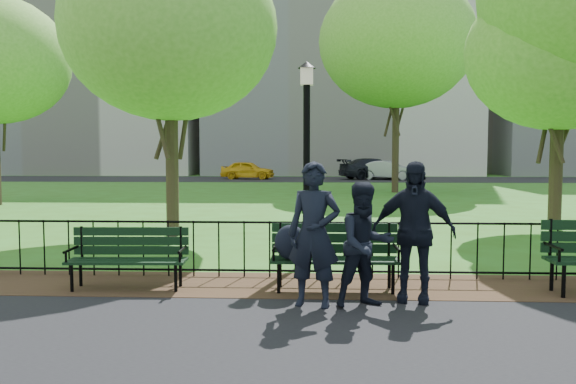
{
  "coord_description": "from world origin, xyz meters",
  "views": [
    {
      "loc": [
        -0.31,
        -6.65,
        1.96
      ],
      "look_at": [
        -0.69,
        1.5,
        1.39
      ],
      "focal_mm": 35.0,
      "sensor_mm": 36.0,
      "label": 1
    }
  ],
  "objects_px": {
    "person_right": "(413,231)",
    "sedan_dark": "(374,169)",
    "park_bench_main": "(314,246)",
    "tree_far_e": "(397,42)",
    "lamppost": "(307,154)",
    "taxi": "(248,170)",
    "person_left": "(314,234)",
    "person_mid": "(365,245)",
    "sedan_silver": "(388,170)",
    "park_bench_left_a": "(129,251)",
    "tree_near_w": "(170,29)",
    "tree_near_e": "(560,52)"
  },
  "relations": [
    {
      "from": "person_right",
      "to": "sedan_dark",
      "type": "xyz_separation_m",
      "value": [
        3.16,
        34.52,
        -0.15
      ]
    },
    {
      "from": "park_bench_main",
      "to": "tree_far_e",
      "type": "height_order",
      "value": "tree_far_e"
    },
    {
      "from": "lamppost",
      "to": "taxi",
      "type": "distance_m",
      "value": 31.97
    },
    {
      "from": "park_bench_main",
      "to": "person_left",
      "type": "xyz_separation_m",
      "value": [
        0.01,
        -0.78,
        0.28
      ]
    },
    {
      "from": "person_mid",
      "to": "person_right",
      "type": "xyz_separation_m",
      "value": [
        0.65,
        0.3,
        0.13
      ]
    },
    {
      "from": "lamppost",
      "to": "person_left",
      "type": "relative_size",
      "value": 1.93
    },
    {
      "from": "taxi",
      "to": "person_right",
      "type": "bearing_deg",
      "value": -162.38
    },
    {
      "from": "person_mid",
      "to": "person_right",
      "type": "distance_m",
      "value": 0.73
    },
    {
      "from": "park_bench_main",
      "to": "person_mid",
      "type": "xyz_separation_m",
      "value": [
        0.66,
        -0.78,
        0.15
      ]
    },
    {
      "from": "person_left",
      "to": "tree_far_e",
      "type": "bearing_deg",
      "value": 92.15
    },
    {
      "from": "person_left",
      "to": "sedan_silver",
      "type": "relative_size",
      "value": 0.44
    },
    {
      "from": "lamppost",
      "to": "person_left",
      "type": "xyz_separation_m",
      "value": [
        0.14,
        -2.88,
        -1.0
      ]
    },
    {
      "from": "person_mid",
      "to": "sedan_dark",
      "type": "relative_size",
      "value": 0.3
    },
    {
      "from": "tree_far_e",
      "to": "person_left",
      "type": "distance_m",
      "value": 22.32
    },
    {
      "from": "taxi",
      "to": "sedan_silver",
      "type": "bearing_deg",
      "value": -86.37
    },
    {
      "from": "park_bench_main",
      "to": "person_left",
      "type": "height_order",
      "value": "person_left"
    },
    {
      "from": "lamppost",
      "to": "taxi",
      "type": "bearing_deg",
      "value": 98.65
    },
    {
      "from": "sedan_silver",
      "to": "sedan_dark",
      "type": "xyz_separation_m",
      "value": [
        -0.9,
        1.03,
        0.08
      ]
    },
    {
      "from": "park_bench_left_a",
      "to": "person_right",
      "type": "bearing_deg",
      "value": -10.07
    },
    {
      "from": "park_bench_main",
      "to": "sedan_silver",
      "type": "xyz_separation_m",
      "value": [
        5.36,
        33.02,
        0.05
      ]
    },
    {
      "from": "park_bench_main",
      "to": "sedan_silver",
      "type": "distance_m",
      "value": 33.46
    },
    {
      "from": "park_bench_main",
      "to": "sedan_dark",
      "type": "height_order",
      "value": "sedan_dark"
    },
    {
      "from": "tree_near_w",
      "to": "taxi",
      "type": "height_order",
      "value": "tree_near_w"
    },
    {
      "from": "park_bench_left_a",
      "to": "tree_far_e",
      "type": "height_order",
      "value": "tree_far_e"
    },
    {
      "from": "tree_near_w",
      "to": "taxi",
      "type": "xyz_separation_m",
      "value": [
        -1.6,
        28.48,
        -4.12
      ]
    },
    {
      "from": "tree_near_e",
      "to": "person_right",
      "type": "bearing_deg",
      "value": -123.82
    },
    {
      "from": "lamppost",
      "to": "tree_near_w",
      "type": "bearing_deg",
      "value": 135.82
    },
    {
      "from": "person_left",
      "to": "tree_near_e",
      "type": "bearing_deg",
      "value": 63.86
    },
    {
      "from": "park_bench_left_a",
      "to": "sedan_dark",
      "type": "height_order",
      "value": "sedan_dark"
    },
    {
      "from": "tree_near_e",
      "to": "sedan_dark",
      "type": "relative_size",
      "value": 1.22
    },
    {
      "from": "taxi",
      "to": "sedan_dark",
      "type": "distance_m",
      "value": 9.4
    },
    {
      "from": "park_bench_main",
      "to": "tree_near_w",
      "type": "height_order",
      "value": "tree_near_w"
    },
    {
      "from": "park_bench_left_a",
      "to": "person_left",
      "type": "distance_m",
      "value": 2.83
    },
    {
      "from": "park_bench_left_a",
      "to": "sedan_dark",
      "type": "relative_size",
      "value": 0.32
    },
    {
      "from": "person_right",
      "to": "person_mid",
      "type": "bearing_deg",
      "value": -140.32
    },
    {
      "from": "tree_near_w",
      "to": "taxi",
      "type": "bearing_deg",
      "value": 93.22
    },
    {
      "from": "park_bench_main",
      "to": "tree_near_e",
      "type": "distance_m",
      "value": 9.97
    },
    {
      "from": "lamppost",
      "to": "sedan_silver",
      "type": "distance_m",
      "value": 31.44
    },
    {
      "from": "tree_near_e",
      "to": "person_right",
      "type": "height_order",
      "value": "tree_near_e"
    },
    {
      "from": "tree_far_e",
      "to": "sedan_silver",
      "type": "xyz_separation_m",
      "value": [
        1.34,
        12.83,
        -6.68
      ]
    },
    {
      "from": "tree_near_w",
      "to": "person_mid",
      "type": "bearing_deg",
      "value": -56.31
    },
    {
      "from": "sedan_dark",
      "to": "person_mid",
      "type": "bearing_deg",
      "value": 152.57
    },
    {
      "from": "tree_near_w",
      "to": "tree_far_e",
      "type": "distance_m",
      "value": 16.9
    },
    {
      "from": "park_bench_left_a",
      "to": "person_left",
      "type": "height_order",
      "value": "person_left"
    },
    {
      "from": "lamppost",
      "to": "sedan_silver",
      "type": "height_order",
      "value": "lamppost"
    },
    {
      "from": "tree_far_e",
      "to": "person_left",
      "type": "height_order",
      "value": "tree_far_e"
    },
    {
      "from": "taxi",
      "to": "tree_near_e",
      "type": "bearing_deg",
      "value": -150.25
    },
    {
      "from": "person_left",
      "to": "taxi",
      "type": "bearing_deg",
      "value": 111.15
    },
    {
      "from": "park_bench_left_a",
      "to": "tree_far_e",
      "type": "bearing_deg",
      "value": 69.15
    },
    {
      "from": "tree_near_w",
      "to": "tree_near_e",
      "type": "xyz_separation_m",
      "value": [
        9.52,
        1.61,
        -0.31
      ]
    }
  ]
}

